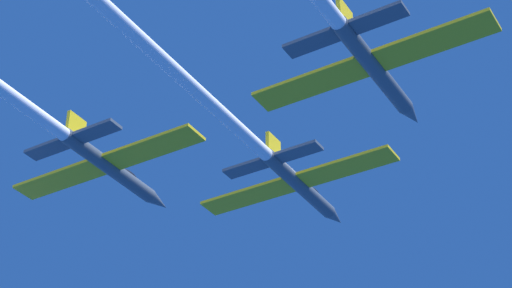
# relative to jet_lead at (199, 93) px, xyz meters

# --- Properties ---
(jet_lead) EXTENTS (14.95, 45.72, 2.48)m
(jet_lead) POSITION_rel_jet_lead_xyz_m (0.00, 0.00, 0.00)
(jet_lead) COLOR #4C5660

